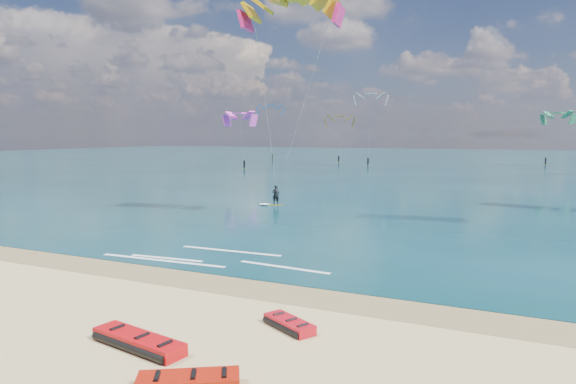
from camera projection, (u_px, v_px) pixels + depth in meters
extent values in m
plane|color=tan|center=(388.00, 191.00, 55.14)|extent=(320.00, 320.00, 0.00)
cube|color=olive|center=(177.00, 277.00, 21.74)|extent=(320.00, 2.40, 0.01)
cube|color=#092F32|center=(458.00, 162.00, 112.90)|extent=(320.00, 200.00, 0.04)
cube|color=yellow|center=(276.00, 205.00, 43.72)|extent=(1.28, 1.00, 0.06)
imported|color=black|center=(276.00, 195.00, 43.63)|extent=(0.73, 0.70, 1.68)
cylinder|color=black|center=(277.00, 192.00, 43.23)|extent=(0.45, 0.30, 0.04)
cube|color=white|center=(162.00, 260.00, 24.53)|extent=(6.84, 0.61, 0.01)
cube|color=white|center=(231.00, 251.00, 26.52)|extent=(5.71, 0.45, 0.01)
cube|color=white|center=(284.00, 267.00, 23.27)|extent=(4.60, 0.57, 0.01)
cube|color=white|center=(166.00, 258.00, 24.98)|extent=(3.95, 0.59, 0.01)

